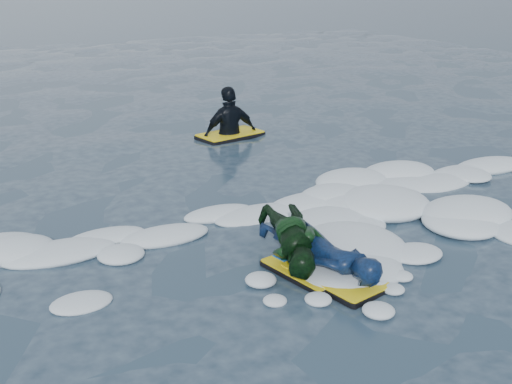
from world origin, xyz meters
TOP-DOWN VIEW (x-y plane):
  - ground at (0.00, 0.00)m, footprint 120.00×120.00m
  - foam_band at (0.00, 1.03)m, footprint 12.00×3.10m
  - prone_woman_unit at (-0.23, -0.28)m, footprint 0.85×1.68m
  - prone_child_unit at (-0.41, -0.05)m, footprint 1.11×1.51m
  - waiting_rider_unit at (1.17, 5.09)m, footprint 1.31×0.90m

SIDE VIEW (x-z plane):
  - ground at x=0.00m, z-range 0.00..0.00m
  - foam_band at x=0.00m, z-range -0.15..0.15m
  - waiting_rider_unit at x=1.17m, z-range -0.85..0.94m
  - prone_woman_unit at x=-0.23m, z-range 0.01..0.42m
  - prone_child_unit at x=-0.41m, z-range 0.01..0.54m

